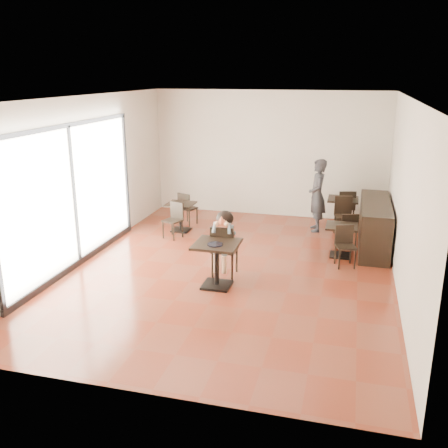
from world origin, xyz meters
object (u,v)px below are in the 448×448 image
(child, at_px, (225,244))
(chair_back_a, at_px, (345,208))
(chair_left_a, at_px, (188,208))
(cafe_table_back, at_px, (342,214))
(chair_mid_b, at_px, (346,247))
(chair_left_b, at_px, (173,221))
(chair_mid_a, at_px, (347,230))
(cafe_table_mid, at_px, (341,241))
(adult_patron, at_px, (317,195))
(child_table, at_px, (217,265))
(child_chair, at_px, (225,250))
(cafe_table_left, at_px, (181,217))
(chair_back_b, at_px, (344,217))

(child, height_order, chair_back_a, child)
(chair_left_a, bearing_deg, cafe_table_back, -151.00)
(chair_mid_b, relative_size, chair_back_a, 0.89)
(chair_left_b, bearing_deg, chair_mid_a, 24.36)
(chair_mid_a, bearing_deg, cafe_table_mid, 61.59)
(adult_patron, distance_m, chair_back_a, 0.97)
(child_table, bearing_deg, chair_mid_b, 35.48)
(chair_mid_b, relative_size, chair_left_b, 0.99)
(child_chair, xyz_separation_m, chair_mid_a, (2.15, 2.09, -0.09))
(adult_patron, height_order, chair_mid_b, adult_patron)
(child_chair, xyz_separation_m, chair_mid_b, (2.15, 0.99, -0.09))
(child, distance_m, chair_back_a, 4.30)
(cafe_table_mid, relative_size, chair_back_a, 0.74)
(child_table, bearing_deg, cafe_table_left, 120.26)
(chair_mid_b, height_order, chair_back_a, chair_back_a)
(cafe_table_back, height_order, chair_back_a, chair_back_a)
(adult_patron, bearing_deg, cafe_table_left, -87.71)
(cafe_table_left, bearing_deg, chair_mid_a, -3.73)
(cafe_table_left, xyz_separation_m, cafe_table_back, (3.69, 1.14, 0.04))
(chair_left_a, bearing_deg, chair_left_b, 109.89)
(child_table, relative_size, chair_back_b, 0.90)
(chair_back_a, bearing_deg, child_table, 51.55)
(cafe_table_back, bearing_deg, adult_patron, -153.12)
(cafe_table_left, xyz_separation_m, chair_left_a, (0.00, 0.55, 0.07))
(chair_left_b, bearing_deg, cafe_table_left, 109.89)
(cafe_table_mid, height_order, chair_mid_b, chair_mid_b)
(child, distance_m, chair_left_b, 2.46)
(cafe_table_back, bearing_deg, chair_left_a, -170.89)
(chair_left_b, bearing_deg, adult_patron, 44.08)
(cafe_table_mid, bearing_deg, chair_mid_a, 78.90)
(child_table, bearing_deg, chair_mid_a, 50.73)
(adult_patron, distance_m, chair_mid_b, 2.36)
(child_table, height_order, cafe_table_back, child_table)
(chair_left_a, bearing_deg, child_table, 136.00)
(child, height_order, chair_back_b, child)
(child_table, distance_m, adult_patron, 4.01)
(child_chair, bearing_deg, cafe_table_back, -119.99)
(child, bearing_deg, chair_mid_b, 24.58)
(child_chair, distance_m, child, 0.13)
(child_chair, bearing_deg, cafe_table_mid, -143.12)
(chair_back_b, bearing_deg, chair_left_b, -175.97)
(child_table, bearing_deg, cafe_table_mid, 45.54)
(cafe_table_back, xyz_separation_m, chair_back_b, (0.06, -0.55, 0.08))
(chair_mid_a, height_order, chair_back_b, chair_back_b)
(chair_left_a, bearing_deg, child_chair, 140.15)
(cafe_table_mid, relative_size, chair_back_b, 0.74)
(cafe_table_left, distance_m, chair_left_a, 0.55)
(adult_patron, distance_m, chair_back_b, 0.81)
(chair_back_a, bearing_deg, child_chair, 48.39)
(child, distance_m, adult_patron, 3.49)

